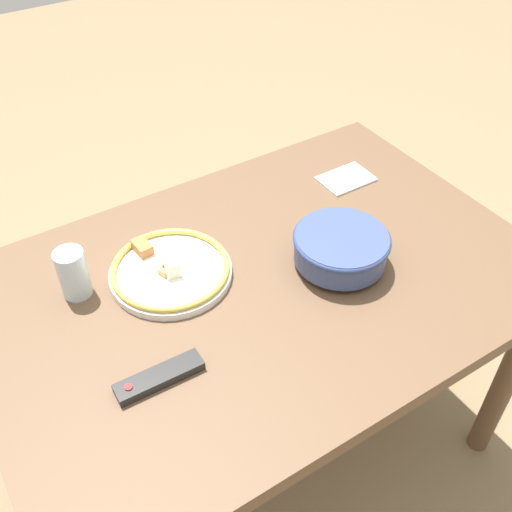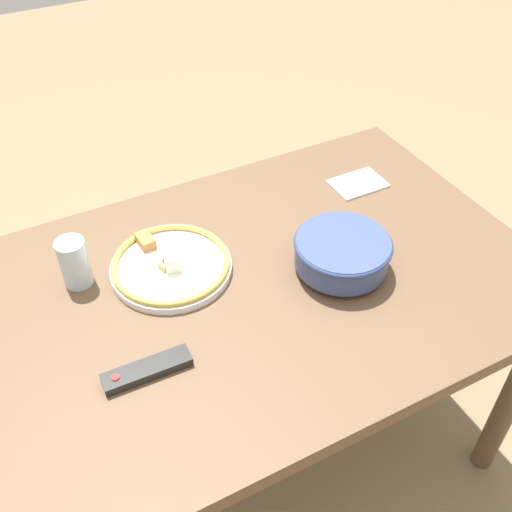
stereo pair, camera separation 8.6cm
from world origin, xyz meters
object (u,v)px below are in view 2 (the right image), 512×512
noodle_bowl (342,252)px  drinking_glass (74,263)px  food_plate (170,265)px  tv_remote (147,370)px

noodle_bowl → drinking_glass: size_ratio=1.89×
food_plate → drinking_glass: 0.21m
tv_remote → food_plate: bearing=-28.8°
noodle_bowl → drinking_glass: bearing=-23.3°
noodle_bowl → tv_remote: 0.50m
food_plate → tv_remote: 0.29m
noodle_bowl → tv_remote: size_ratio=1.26×
noodle_bowl → drinking_glass: (0.55, -0.24, 0.01)m
tv_remote → drinking_glass: (0.05, -0.31, 0.05)m
food_plate → drinking_glass: (0.20, -0.06, 0.04)m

